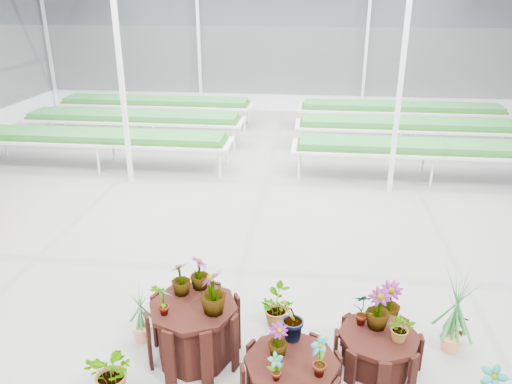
# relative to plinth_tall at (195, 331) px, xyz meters

# --- Properties ---
(ground_plane) EXTENTS (24.00, 24.00, 0.00)m
(ground_plane) POSITION_rel_plinth_tall_xyz_m (0.10, 1.83, -0.37)
(ground_plane) COLOR gray
(ground_plane) RESTS_ON ground
(greenhouse_shell) EXTENTS (18.00, 24.00, 4.50)m
(greenhouse_shell) POSITION_rel_plinth_tall_xyz_m (0.10, 1.83, 1.88)
(greenhouse_shell) COLOR white
(greenhouse_shell) RESTS_ON ground
(steel_frame) EXTENTS (18.00, 24.00, 4.50)m
(steel_frame) POSITION_rel_plinth_tall_xyz_m (0.10, 1.83, 1.88)
(steel_frame) COLOR silver
(steel_frame) RESTS_ON ground
(nursery_benches) EXTENTS (16.00, 7.00, 0.84)m
(nursery_benches) POSITION_rel_plinth_tall_xyz_m (0.10, 9.03, 0.05)
(nursery_benches) COLOR silver
(nursery_benches) RESTS_ON ground
(plinth_tall) EXTENTS (1.38, 1.38, 0.75)m
(plinth_tall) POSITION_rel_plinth_tall_xyz_m (0.00, 0.00, 0.00)
(plinth_tall) COLOR black
(plinth_tall) RESTS_ON ground
(plinth_mid) EXTENTS (1.32, 1.32, 0.56)m
(plinth_mid) POSITION_rel_plinth_tall_xyz_m (1.20, -0.60, -0.10)
(plinth_mid) COLOR black
(plinth_mid) RESTS_ON ground
(plinth_low) EXTENTS (1.01, 1.01, 0.45)m
(plinth_low) POSITION_rel_plinth_tall_xyz_m (2.20, 0.10, -0.15)
(plinth_low) COLOR black
(plinth_low) RESTS_ON ground
(nursery_plants) EXTENTS (4.59, 3.08, 1.30)m
(nursery_plants) POSITION_rel_plinth_tall_xyz_m (0.97, -0.10, 0.09)
(nursery_plants) COLOR #26662B
(nursery_plants) RESTS_ON ground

